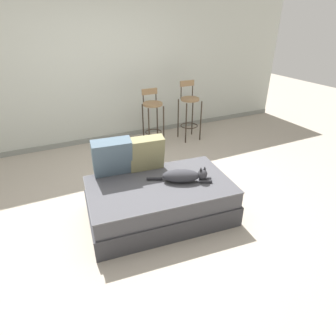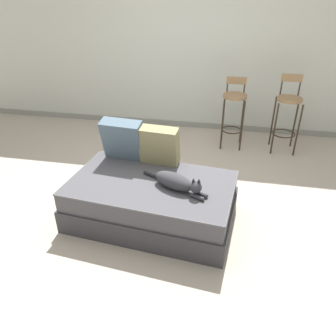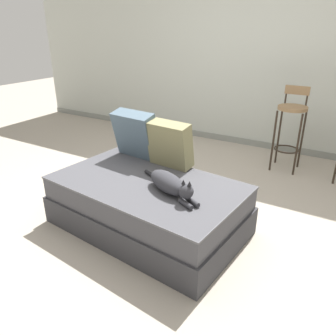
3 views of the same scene
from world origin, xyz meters
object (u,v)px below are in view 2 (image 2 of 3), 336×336
at_px(throw_pillow_corner, 123,139).
at_px(bar_stool_by_doorway, 288,110).
at_px(couch, 152,201).
at_px(bar_stool_near_window, 234,106).
at_px(throw_pillow_middle, 159,146).
at_px(cat, 177,182).

distance_m(throw_pillow_corner, bar_stool_by_doorway, 2.45).
bearing_deg(couch, bar_stool_by_doorway, 52.97).
relative_size(couch, bar_stool_by_doorway, 1.59).
xyz_separation_m(couch, bar_stool_near_window, (0.75, 1.98, 0.39)).
distance_m(throw_pillow_middle, cat, 0.54).
bearing_deg(bar_stool_near_window, throw_pillow_middle, -115.31).
bearing_deg(throw_pillow_middle, throw_pillow_corner, 174.15).
relative_size(throw_pillow_middle, bar_stool_near_window, 0.43).
relative_size(cat, bar_stool_by_doorway, 0.63).
height_order(throw_pillow_middle, cat, throw_pillow_middle).
bearing_deg(throw_pillow_middle, bar_stool_by_doorway, 46.81).
bearing_deg(bar_stool_by_doorway, cat, -120.95).
relative_size(throw_pillow_corner, bar_stool_near_window, 0.46).
bearing_deg(couch, cat, -14.22).
bearing_deg(bar_stool_by_doorway, throw_pillow_middle, -133.19).
bearing_deg(bar_stool_near_window, bar_stool_by_doorway, 0.01).
bearing_deg(couch, bar_stool_near_window, 69.20).
relative_size(couch, throw_pillow_middle, 4.00).
xyz_separation_m(throw_pillow_corner, throw_pillow_middle, (0.41, -0.04, -0.02)).
bearing_deg(cat, bar_stool_by_doorway, 59.05).
distance_m(cat, bar_stool_by_doorway, 2.38).
height_order(bar_stool_near_window, bar_stool_by_doorway, bar_stool_by_doorway).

